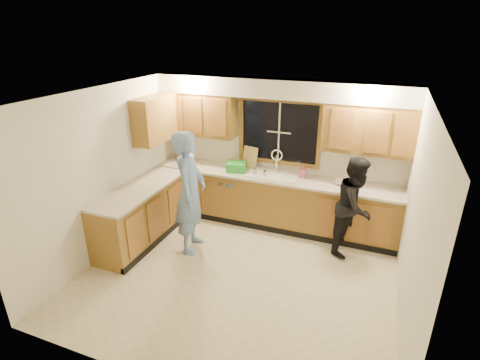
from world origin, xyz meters
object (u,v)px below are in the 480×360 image
stove (120,231)px  dishwasher (227,195)px  man (190,193)px  woman (355,206)px  bowl (342,183)px  soap_bottle (303,171)px  sink (273,178)px  dish_crate (236,167)px  knife_block (180,156)px

stove → dishwasher: bearing=62.3°
man → woman: bearing=-83.8°
stove → bowl: (2.94, 1.86, 0.50)m
woman → bowl: bearing=50.8°
soap_bottle → bowl: 0.68m
woman → sink: bearing=92.9°
dishwasher → soap_bottle: bearing=6.4°
man → soap_bottle: (1.40, 1.34, 0.07)m
man → dishwasher: bearing=-17.3°
dish_crate → soap_bottle: size_ratio=1.54×
sink → man: size_ratio=0.45×
sink → bowl: 1.14m
man → dish_crate: size_ratio=5.87×
dishwasher → knife_block: knife_block is taller
sink → woman: woman is taller
stove → knife_block: bearing=90.7°
man → stove: bearing=112.1°
sink → stove: (-1.80, -1.82, -0.41)m
sink → dishwasher: (-0.85, -0.01, -0.45)m
knife_block → soap_bottle: (2.30, 0.07, 0.01)m
soap_bottle → stove: bearing=-139.3°
bowl → woman: bearing=-56.9°
sink → soap_bottle: size_ratio=4.10×
woman → dish_crate: bearing=98.1°
knife_block → dish_crate: size_ratio=0.61×
dishwasher → knife_block: (-0.97, 0.08, 0.61)m
stove → bowl: bearing=32.3°
knife_block → man: bearing=-90.4°
dish_crate → bowl: dish_crate is taller
knife_block → bowl: bearing=-36.2°
man → bowl: size_ratio=8.30×
stove → man: 1.18m
soap_bottle → dish_crate: bearing=-172.3°
man → soap_bottle: man is taller
woman → soap_bottle: (-0.93, 0.50, 0.26)m
stove → knife_block: knife_block is taller
dishwasher → knife_block: 1.15m
sink → man: bearing=-127.7°
bowl → soap_bottle: bearing=171.3°
sink → soap_bottle: sink is taller
stove → man: size_ratio=0.47×
man → soap_bottle: 1.94m
sink → bowl: bearing=1.6°
dishwasher → man: man is taller
man → knife_block: size_ratio=9.58×
knife_block → soap_bottle: soap_bottle is taller
man → woman: man is taller
stove → soap_bottle: 3.05m
dishwasher → soap_bottle: size_ratio=3.91×
soap_bottle → bowl: soap_bottle is taller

